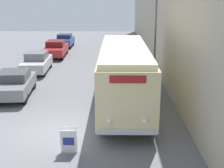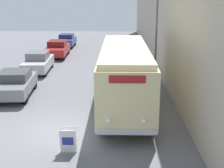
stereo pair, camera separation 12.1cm
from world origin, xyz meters
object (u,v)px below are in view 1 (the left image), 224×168
(sign_board, at_px, (69,141))
(parked_car_far, at_px, (56,49))
(parked_car_near, at_px, (14,84))
(vintage_bus, at_px, (124,73))
(streetlamp, at_px, (156,21))
(parked_car_distant, at_px, (65,40))
(parked_car_mid, at_px, (37,62))

(sign_board, bearing_deg, parked_car_far, 101.83)
(sign_board, distance_m, parked_car_near, 7.98)
(vintage_bus, xyz_separation_m, parked_car_near, (-6.34, 1.66, -1.08))
(streetlamp, xyz_separation_m, parked_car_distant, (-8.24, 16.64, -3.46))
(streetlamp, relative_size, parked_car_distant, 1.63)
(sign_board, bearing_deg, vintage_bus, 67.12)
(parked_car_mid, distance_m, parked_car_distant, 12.32)
(vintage_bus, bearing_deg, parked_car_mid, 130.05)
(vintage_bus, distance_m, parked_car_distant, 21.01)
(parked_car_near, bearing_deg, streetlamp, 6.98)
(streetlamp, bearing_deg, parked_car_far, 127.50)
(sign_board, relative_size, parked_car_near, 0.22)
(vintage_bus, relative_size, parked_car_far, 1.98)
(streetlamp, relative_size, parked_car_mid, 1.46)
(sign_board, relative_size, parked_car_distant, 0.24)
(vintage_bus, bearing_deg, parked_car_distant, 107.39)
(vintage_bus, relative_size, parked_car_distant, 2.38)
(parked_car_distant, bearing_deg, parked_car_near, -90.41)
(vintage_bus, height_order, sign_board, vintage_bus)
(vintage_bus, xyz_separation_m, streetlamp, (1.97, 3.38, 2.38))
(parked_car_mid, bearing_deg, parked_car_near, -91.38)
(sign_board, xyz_separation_m, parked_car_distant, (-4.10, 25.16, 0.29))
(sign_board, height_order, streetlamp, streetlamp)
(parked_car_near, xyz_separation_m, parked_car_distant, (0.07, 18.36, -0.00))
(parked_car_far, bearing_deg, vintage_bus, -67.78)
(parked_car_mid, bearing_deg, streetlamp, -29.71)
(sign_board, bearing_deg, parked_car_distant, 99.25)
(streetlamp, bearing_deg, parked_car_mid, 152.91)
(sign_board, distance_m, parked_car_far, 19.56)
(parked_car_near, height_order, parked_car_distant, parked_car_near)
(sign_board, height_order, parked_car_near, parked_car_near)
(parked_car_near, bearing_deg, parked_car_distant, 85.03)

